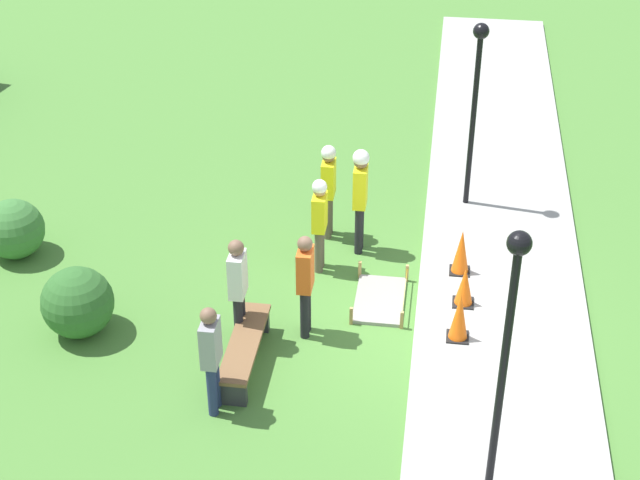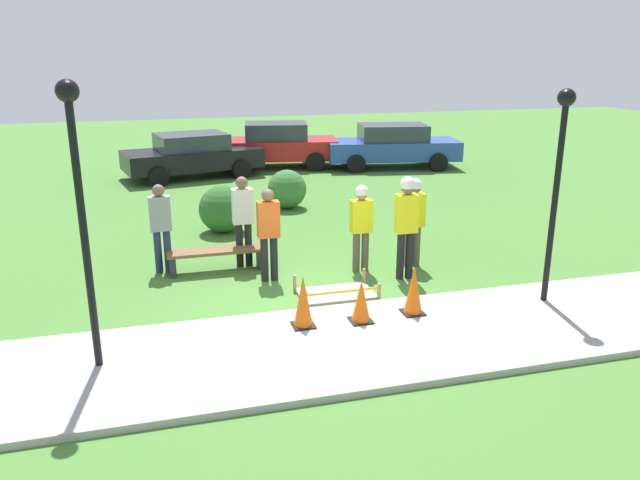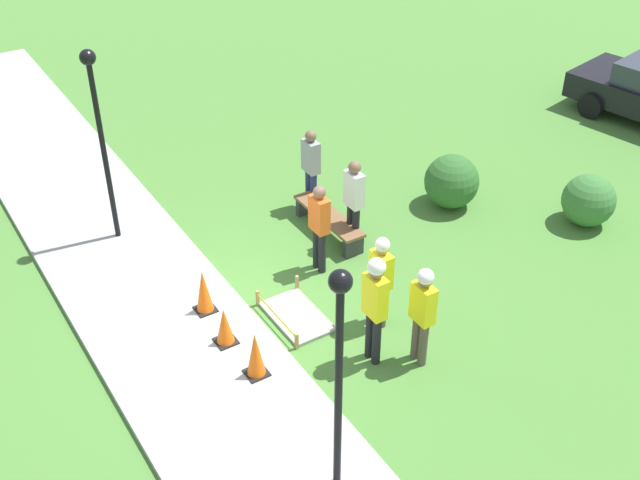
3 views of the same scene
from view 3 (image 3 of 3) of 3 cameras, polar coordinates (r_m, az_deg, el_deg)
ground_plane at (r=13.73m, az=-4.97°, el=-5.15°), size 60.00×60.00×0.00m
sidewalk at (r=13.31m, az=-10.12°, el=-6.88°), size 28.00×2.68×0.10m
wet_concrete_patch at (r=13.55m, az=-1.65°, el=-5.44°), size 1.35×0.84×0.31m
traffic_cone_near_patch at (r=13.46m, az=-8.27°, el=-3.61°), size 0.34×0.34×0.81m
traffic_cone_far_patch at (r=12.84m, az=-6.80°, el=-6.08°), size 0.34×0.34×0.67m
traffic_cone_sidewalk_edge at (r=12.20m, az=-4.61°, el=-8.10°), size 0.34×0.34×0.80m
park_bench at (r=15.42m, az=0.62°, el=1.46°), size 1.90×0.44×0.44m
worker_supervisor at (r=12.07m, az=3.93°, el=-4.27°), size 0.40×0.28×1.95m
worker_assistant at (r=12.19m, az=7.31°, el=-4.82°), size 0.40×0.26×1.78m
worker_trainee at (r=12.88m, az=4.35°, el=-2.44°), size 0.40×0.25×1.71m
bystander_in_orange_shirt at (r=14.09m, az=-0.05°, el=1.19°), size 0.40×0.23×1.75m
bystander_in_gray_shirt at (r=14.74m, az=2.42°, el=2.98°), size 0.40×0.24×1.80m
bystander_in_white_shirt at (r=15.91m, az=-0.65°, el=5.37°), size 0.40×0.23×1.73m
lamppost_near at (r=9.37m, az=1.37°, el=-7.93°), size 0.28×0.28×3.47m
lamppost_far at (r=14.66m, az=-15.49°, el=8.30°), size 0.28×0.28×3.72m
shrub_rounded_near at (r=16.49m, az=18.56°, el=2.69°), size 1.04×1.04×1.04m
shrub_rounded_mid at (r=16.41m, az=9.34°, el=4.13°), size 1.11×1.11×1.11m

